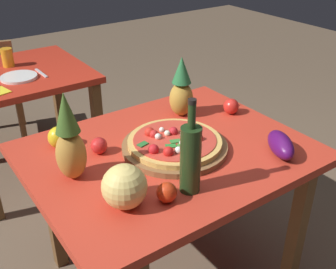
{
  "coord_description": "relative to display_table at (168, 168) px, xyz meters",
  "views": [
    {
      "loc": [
        -0.87,
        -1.24,
        1.68
      ],
      "look_at": [
        0.02,
        0.04,
        0.83
      ],
      "focal_mm": 43.71,
      "sensor_mm": 36.0,
      "label": 1
    }
  ],
  "objects": [
    {
      "name": "pineapple_left",
      "position": [
        -0.42,
        0.04,
        0.25
      ],
      "size": [
        0.11,
        0.11,
        0.35
      ],
      "color": "#BF8736",
      "rests_on": "display_table"
    },
    {
      "name": "display_table",
      "position": [
        0.0,
        0.0,
        0.0
      ],
      "size": [
        1.17,
        0.93,
        0.78
      ],
      "color": "brown",
      "rests_on": "ground_plane"
    },
    {
      "name": "tomato_near_board",
      "position": [
        -0.26,
        0.14,
        0.13
      ],
      "size": [
        0.07,
        0.07,
        0.07
      ],
      "primitive_type": "sphere",
      "color": "red",
      "rests_on": "display_table"
    },
    {
      "name": "pizza",
      "position": [
        0.02,
        -0.01,
        0.14
      ],
      "size": [
        0.4,
        0.4,
        0.06
      ],
      "color": "#DFAD55",
      "rests_on": "pizza_board"
    },
    {
      "name": "dinner_plate",
      "position": [
        -0.26,
        1.22,
        0.1
      ],
      "size": [
        0.22,
        0.22,
        0.02
      ],
      "primitive_type": "cylinder",
      "color": "white",
      "rests_on": "background_table"
    },
    {
      "name": "drinking_glass_juice",
      "position": [
        -0.25,
        1.48,
        0.16
      ],
      "size": [
        0.07,
        0.07,
        0.12
      ],
      "primitive_type": "cylinder",
      "color": "orange",
      "rests_on": "background_table"
    },
    {
      "name": "tomato_beside_pepper",
      "position": [
        0.46,
        0.11,
        0.14
      ],
      "size": [
        0.08,
        0.08,
        0.08
      ],
      "primitive_type": "sphere",
      "color": "red",
      "rests_on": "display_table"
    },
    {
      "name": "tomato_at_corner",
      "position": [
        -0.21,
        -0.29,
        0.13
      ],
      "size": [
        0.07,
        0.07,
        0.07
      ],
      "primitive_type": "sphere",
      "color": "red",
      "rests_on": "display_table"
    },
    {
      "name": "bell_pepper",
      "position": [
        -0.37,
        0.3,
        0.14
      ],
      "size": [
        0.09,
        0.09,
        0.1
      ],
      "primitive_type": "ellipsoid",
      "color": "yellow",
      "rests_on": "display_table"
    },
    {
      "name": "eggplant",
      "position": [
        0.36,
        -0.3,
        0.14
      ],
      "size": [
        0.17,
        0.22,
        0.09
      ],
      "primitive_type": "ellipsoid",
      "rotation": [
        0.0,
        0.0,
        1.07
      ],
      "color": "#480F52",
      "rests_on": "display_table"
    },
    {
      "name": "pineapple_right",
      "position": [
        0.25,
        0.24,
        0.23
      ],
      "size": [
        0.12,
        0.12,
        0.3
      ],
      "color": "#B88B34",
      "rests_on": "display_table"
    },
    {
      "name": "knife_utensil",
      "position": [
        -0.12,
        1.22,
        0.1
      ],
      "size": [
        0.02,
        0.18,
        0.01
      ],
      "primitive_type": "cube",
      "rotation": [
        0.0,
        0.0,
        0.03
      ],
      "color": "silver",
      "rests_on": "background_table"
    },
    {
      "name": "background_table",
      "position": [
        -0.24,
        1.35,
        -0.03
      ],
      "size": [
        0.84,
        0.82,
        0.78
      ],
      "color": "brown",
      "rests_on": "ground_plane"
    },
    {
      "name": "pizza_board",
      "position": [
        0.02,
        -0.01,
        0.11
      ],
      "size": [
        0.45,
        0.45,
        0.02
      ],
      "primitive_type": "cylinder",
      "color": "brown",
      "rests_on": "display_table"
    },
    {
      "name": "wine_bottle",
      "position": [
        -0.1,
        -0.28,
        0.23
      ],
      "size": [
        0.08,
        0.08,
        0.36
      ],
      "color": "#1F3617",
      "rests_on": "display_table"
    },
    {
      "name": "melon",
      "position": [
        -0.34,
        -0.22,
        0.18
      ],
      "size": [
        0.16,
        0.16,
        0.16
      ],
      "primitive_type": "sphere",
      "color": "#E9CF72",
      "rests_on": "display_table"
    }
  ]
}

